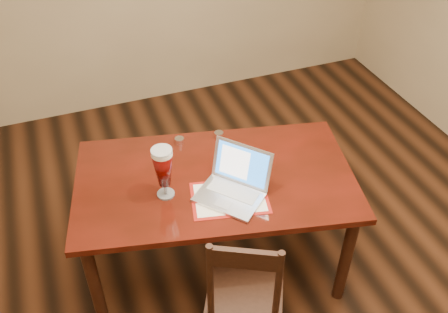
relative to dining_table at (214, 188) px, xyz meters
name	(u,v)px	position (x,y,z in m)	size (l,w,h in m)	color
ground	(266,282)	(0.26, -0.28, -0.70)	(5.00, 5.00, 0.00)	black
room_shell	(287,39)	(0.26, -0.28, 1.06)	(4.51, 5.01, 2.71)	tan
dining_table	(214,188)	(0.00, 0.00, 0.00)	(1.83, 1.27, 1.11)	#4D110A
dining_chair	(245,294)	(-0.04, -0.61, -0.24)	(0.55, 0.54, 0.98)	black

